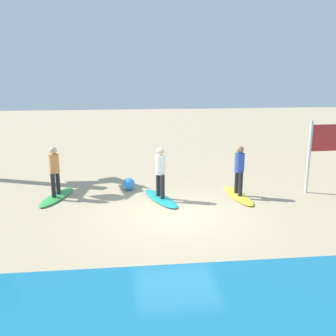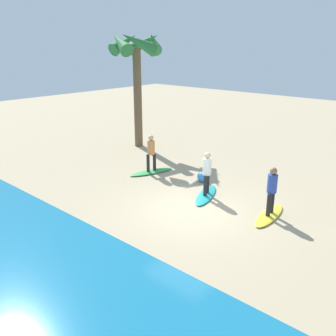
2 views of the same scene
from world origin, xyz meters
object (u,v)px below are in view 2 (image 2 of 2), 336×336
Objects in this scene: surfboard_green at (151,172)px; palm_tree at (137,53)px; surfer_yellow at (272,188)px; beach_ball at (202,177)px; surfer_green at (151,150)px; surfboard_teal at (206,195)px; surfboard_yellow at (269,215)px; surfer_teal at (207,170)px.

surfboard_green is 0.34× the size of palm_tree.
beach_ball is at bearing -17.37° from surfer_yellow.
surfer_yellow is 1.00× the size of surfer_green.
surfboard_green is (3.40, -0.54, 0.00)m from surfboard_teal.
surfer_yellow is 3.87m from beach_ball.
surfer_green is at bearing -5.09° from surfer_yellow.
surfboard_yellow is 2.78m from surfer_teal.
surfboard_teal is at bearing -97.03° from surfboard_yellow.
surfer_yellow is at bearing 102.49° from surfboard_green.
surfer_teal is (2.60, 0.00, 0.99)m from surfboard_yellow.
surfboard_yellow is 1.28× the size of surfer_teal.
surfboard_green is at bearing 142.78° from palm_tree.
surfboard_teal is at bearing 90.00° from surfer_teal.
palm_tree is (7.13, -3.37, 3.95)m from surfer_teal.
surfboard_yellow is 1.00× the size of surfboard_green.
surfboard_teal is 0.34× the size of palm_tree.
surfer_green is at bearing 14.03° from beach_ball.
beach_ball is (3.61, -1.13, -0.82)m from surfer_yellow.
beach_ball reaches higher than surfboard_teal.
surfer_teal reaches higher than beach_ball.
palm_tree is (9.73, -3.37, 3.95)m from surfer_yellow.
surfer_yellow is at bearing -179.92° from surfer_teal.
palm_tree is at bearing -20.11° from beach_ball.
palm_tree is (3.73, -2.83, 3.95)m from surfer_green.
surfer_teal is (0.00, -0.00, 0.99)m from surfboard_teal.
surfboard_yellow is at bearing 102.49° from surfboard_green.
surfboard_teal is (2.60, 0.00, 0.00)m from surfboard_yellow.
surfboard_yellow is 6.02m from surfboard_green.
surfboard_teal is (2.60, 0.00, -0.99)m from surfer_yellow.
surfer_green is at bearing 142.78° from palm_tree.
surfboard_yellow is 0.34× the size of palm_tree.
surfboard_yellow is 1.28× the size of surfer_green.
surfboard_yellow is 0.99m from surfer_yellow.
surfboard_teal is at bearing 0.08° from surfer_yellow.
palm_tree is at bearing -109.63° from surfboard_green.
surfer_green is (0.00, 0.00, 0.99)m from surfboard_green.
surfboard_teal is 1.53m from beach_ball.
surfer_green is at bearing -120.07° from surfboard_teal.
surfer_yellow is 0.78× the size of surfboard_green.
beach_ball is (-2.38, -0.60, 0.17)m from surfboard_green.
surfer_teal is at bearing 171.00° from surfer_green.
surfer_teal is at bearing 0.08° from surfer_yellow.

